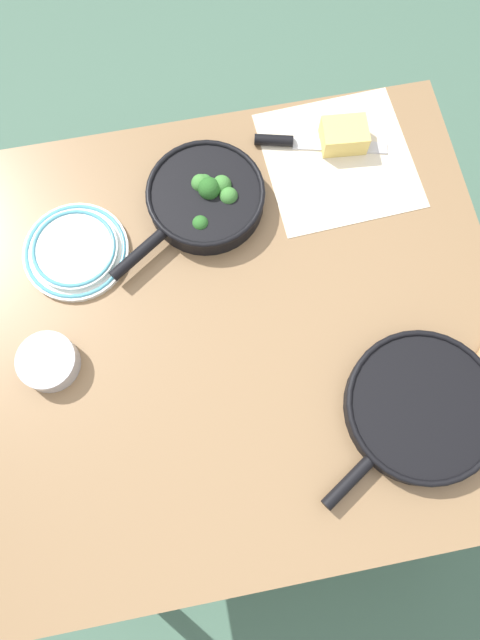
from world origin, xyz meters
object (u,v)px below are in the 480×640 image
skillet_eggs (421,408)px  wooden_spoon (478,359)px  grater_knife (301,143)px  prep_bowl_steel (48,362)px  dinner_plate_stack (75,250)px  skillet_broccoli (205,198)px  cheese_block (344,136)px

skillet_eggs → wooden_spoon: size_ratio=1.30×
skillet_eggs → wooden_spoon: skillet_eggs is taller
grater_knife → prep_bowl_steel: 0.71m
dinner_plate_stack → grater_knife: bearing=17.7°
skillet_eggs → grater_knife: (-0.09, 0.62, -0.02)m
skillet_broccoli → grater_knife: bearing=170.3°
wooden_spoon → cheese_block: cheese_block is taller
skillet_eggs → grater_knife: 0.62m
wooden_spoon → grater_knife: grater_knife is taller
wooden_spoon → dinner_plate_stack: size_ratio=1.31×
dinner_plate_stack → prep_bowl_steel: 0.24m
cheese_block → prep_bowl_steel: cheese_block is taller
skillet_eggs → dinner_plate_stack: bearing=-68.7°
skillet_eggs → cheese_block: 0.60m
skillet_eggs → dinner_plate_stack: size_ratio=1.69×
skillet_broccoli → cheese_block: size_ratio=3.34×
dinner_plate_stack → prep_bowl_steel: prep_bowl_steel is taller
skillet_eggs → prep_bowl_steel: (-0.68, 0.22, -0.00)m
grater_knife → cheese_block: 0.09m
dinner_plate_stack → cheese_block: bearing=14.2°
skillet_broccoli → skillet_eggs: size_ratio=0.93×
cheese_block → skillet_eggs: bearing=-89.9°
grater_knife → prep_bowl_steel: size_ratio=2.54×
cheese_block → dinner_plate_stack: (-0.61, -0.15, -0.01)m
wooden_spoon → prep_bowl_steel: (-0.82, 0.15, 0.01)m
grater_knife → cheese_block: size_ratio=2.82×
wooden_spoon → cheese_block: size_ratio=2.78×
skillet_eggs → wooden_spoon: (0.14, 0.07, -0.02)m
wooden_spoon → grater_knife: bearing=-111.0°
skillet_broccoli → prep_bowl_steel: (-0.36, -0.29, -0.01)m
skillet_broccoli → wooden_spoon: skillet_broccoli is taller
grater_knife → cheese_block: bearing=6.6°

